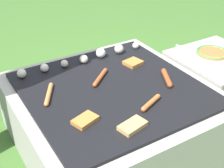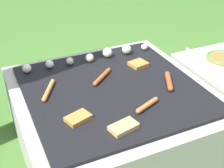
% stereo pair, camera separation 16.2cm
% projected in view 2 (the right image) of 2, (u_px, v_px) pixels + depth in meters
% --- Properties ---
extents(ground_plane, '(14.00, 14.00, 0.00)m').
position_uv_depth(ground_plane, '(112.00, 140.00, 1.82)').
color(ground_plane, '#3D6628').
extents(grill, '(0.99, 0.99, 0.36)m').
position_uv_depth(grill, '(112.00, 115.00, 1.73)').
color(grill, '#9E998E').
rests_on(grill, ground_plane).
extents(side_ledge, '(0.50, 0.50, 0.36)m').
position_uv_depth(side_ledge, '(223.00, 88.00, 1.96)').
color(side_ledge, '#9E998E').
rests_on(side_ledge, ground_plane).
extents(sausage_front_center, '(0.15, 0.13, 0.02)m').
position_uv_depth(sausage_front_center, '(102.00, 77.00, 1.70)').
color(sausage_front_center, '#A34C23').
rests_on(sausage_front_center, grill).
extents(sausage_back_right, '(0.11, 0.18, 0.02)m').
position_uv_depth(sausage_back_right, '(49.00, 90.00, 1.59)').
color(sausage_back_right, '#C6753D').
rests_on(sausage_back_right, grill).
extents(sausage_back_center, '(0.15, 0.07, 0.03)m').
position_uv_depth(sausage_back_center, '(147.00, 105.00, 1.47)').
color(sausage_back_center, '#B7602D').
rests_on(sausage_back_center, grill).
extents(sausage_mid_right, '(0.10, 0.17, 0.03)m').
position_uv_depth(sausage_mid_right, '(169.00, 81.00, 1.66)').
color(sausage_mid_right, '#93421E').
rests_on(sausage_mid_right, grill).
extents(bread_slice_center, '(0.14, 0.10, 0.02)m').
position_uv_depth(bread_slice_center, '(124.00, 127.00, 1.34)').
color(bread_slice_center, tan).
rests_on(bread_slice_center, grill).
extents(bread_slice_left, '(0.13, 0.10, 0.02)m').
position_uv_depth(bread_slice_left, '(78.00, 118.00, 1.39)').
color(bread_slice_left, '#B27033').
rests_on(bread_slice_left, grill).
extents(bread_slice_right, '(0.11, 0.11, 0.02)m').
position_uv_depth(bread_slice_right, '(138.00, 64.00, 1.83)').
color(bread_slice_right, '#B27033').
rests_on(bread_slice_right, grill).
extents(mushroom_row, '(0.80, 0.07, 0.06)m').
position_uv_depth(mushroom_row, '(93.00, 56.00, 1.89)').
color(mushroom_row, beige).
rests_on(mushroom_row, grill).
extents(plate_colorful, '(0.20, 0.20, 0.02)m').
position_uv_depth(plate_colorful, '(223.00, 58.00, 1.91)').
color(plate_colorful, orange).
rests_on(plate_colorful, side_ledge).
extents(fork_utensil, '(0.12, 0.18, 0.01)m').
position_uv_depth(fork_utensil, '(200.00, 52.00, 1.99)').
color(fork_utensil, silver).
rests_on(fork_utensil, side_ledge).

